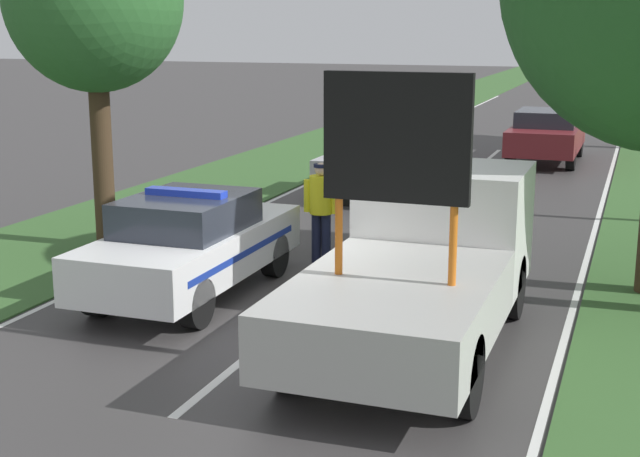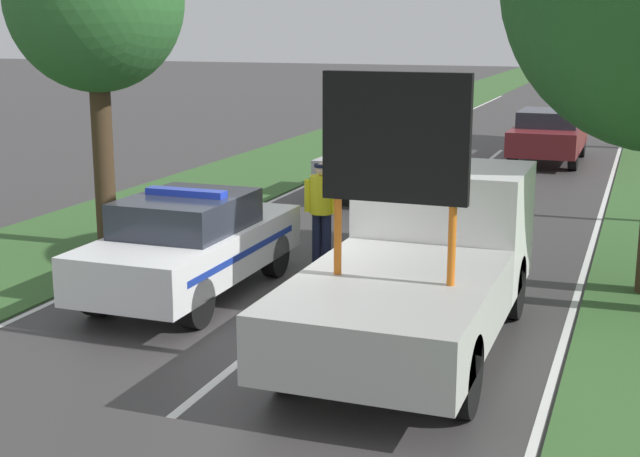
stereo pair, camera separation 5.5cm
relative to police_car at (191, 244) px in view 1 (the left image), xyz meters
name	(u,v)px [view 1 (the left image)]	position (x,y,z in m)	size (l,w,h in m)	color
ground_plane	(288,323)	(1.88, -0.76, -0.80)	(160.00, 160.00, 0.00)	#3D3A3A
lane_markings	(463,179)	(1.88, 11.72, -0.80)	(7.40, 57.55, 0.01)	silver
grass_verge_left	(349,137)	(-3.81, 19.24, -0.79)	(3.87, 120.00, 0.03)	#38602D
police_car	(191,244)	(0.00, 0.00, 0.00)	(1.80, 4.48, 1.66)	white
work_truck	(423,260)	(3.75, -0.74, 0.27)	(2.23, 5.46, 3.53)	white
road_barrier	(382,207)	(1.99, 3.46, 0.04)	(2.92, 0.08, 1.01)	black
police_officer	(321,204)	(1.21, 2.44, 0.24)	(0.63, 0.40, 1.75)	#191E38
pedestrian_civilian	(413,208)	(2.69, 2.97, 0.17)	(0.59, 0.38, 1.65)	brown
traffic_cone_near_police	(469,243)	(3.54, 3.66, -0.54)	(0.37, 0.37, 0.52)	black
traffic_cone_centre_front	(287,223)	(-0.11, 4.10, -0.55)	(0.37, 0.37, 0.51)	black
queued_car_sedan_silver	(374,161)	(0.25, 8.87, 0.02)	(1.86, 4.01, 1.53)	#B2B2B7
queued_car_wagon_maroon	(547,134)	(3.59, 15.72, 0.03)	(1.94, 4.63, 1.56)	maroon
roadside_tree_near_left	(94,0)	(-2.90, 2.11, 3.65)	(3.13, 3.13, 6.13)	#42301E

